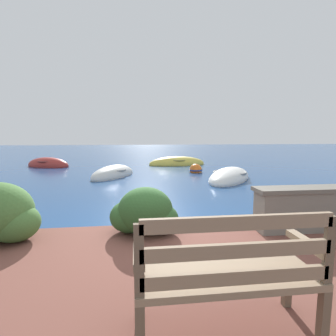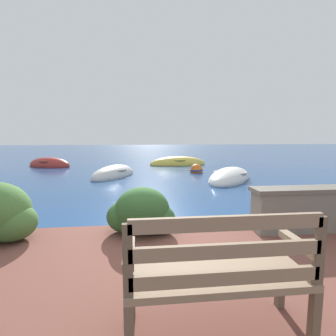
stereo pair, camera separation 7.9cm
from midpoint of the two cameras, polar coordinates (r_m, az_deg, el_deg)
The scene contains 10 objects.
ground_plane at distance 4.35m, azimuth -1.88°, elevation -14.74°, with size 80.00×80.00×0.00m.
park_bench at distance 1.95m, azimuth 12.28°, elevation -21.22°, with size 1.28×0.48×0.93m.
stone_wall at distance 4.50m, azimuth 29.56°, elevation -7.65°, with size 1.89×0.39×0.65m.
hedge_clump_left at distance 3.83m, azimuth -5.25°, elevation -9.77°, with size 0.98×0.71×0.67m.
hedge_clump_centre at distance 4.79m, azimuth 29.58°, elevation -8.26°, with size 0.70×0.51×0.48m.
rowboat_nearest at distance 9.81m, azimuth 13.52°, elevation -2.15°, with size 2.76×3.22×0.78m.
rowboat_mid at distance 10.53m, azimuth -11.53°, elevation -1.46°, with size 2.07×2.66×0.78m.
rowboat_far at distance 14.24m, azimuth 2.33°, elevation 0.92°, with size 3.19×1.42×0.82m.
rowboat_outer at distance 14.87m, azimuth -24.27°, elevation 0.57°, with size 2.60×1.88×0.84m.
mooring_buoy at distance 11.56m, azimuth 6.36°, elevation -0.45°, with size 0.60×0.60×0.55m.
Camera 2 is at (-0.28, -4.03, 1.63)m, focal length 28.00 mm.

